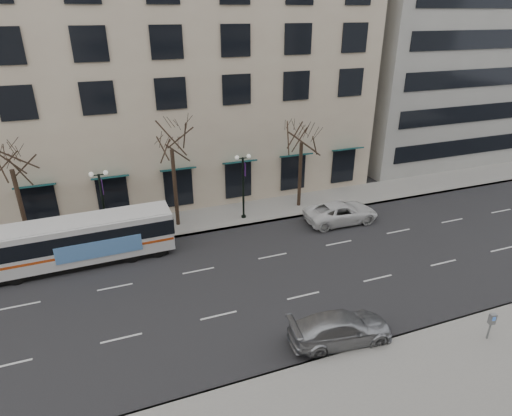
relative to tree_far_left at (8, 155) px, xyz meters
name	(u,v)px	position (x,y,z in m)	size (l,w,h in m)	color
ground	(208,291)	(10.00, -8.80, -6.70)	(160.00, 160.00, 0.00)	black
sidewalk_far	(240,214)	(15.00, 0.20, -6.62)	(80.00, 4.00, 0.15)	gray
building_hotel	(117,45)	(8.00, 12.20, 5.30)	(40.00, 20.00, 24.00)	#C3AE95
tree_far_left	(8,155)	(0.00, 0.00, 0.00)	(3.60, 3.60, 8.34)	black
tree_far_mid	(171,136)	(10.00, 0.00, 0.21)	(3.60, 3.60, 8.55)	black
tree_far_right	(302,130)	(20.00, 0.00, -0.28)	(3.60, 3.60, 8.06)	black
lamp_post_left	(103,203)	(5.01, -0.60, -3.75)	(1.22, 0.45, 5.21)	black
lamp_post_right	(243,184)	(15.01, -0.60, -3.75)	(1.22, 0.45, 5.21)	black
city_bus	(84,239)	(3.55, -3.00, -5.04)	(11.23, 2.71, 3.03)	silver
silver_car	(341,328)	(15.06, -15.00, -5.95)	(2.09, 5.14, 1.49)	#9EA0A5
white_pickup	(341,212)	(21.81, -3.64, -5.91)	(2.60, 5.64, 1.57)	white
pay_station	(492,321)	(21.82, -17.52, -5.49)	(0.35, 0.26, 1.47)	gray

